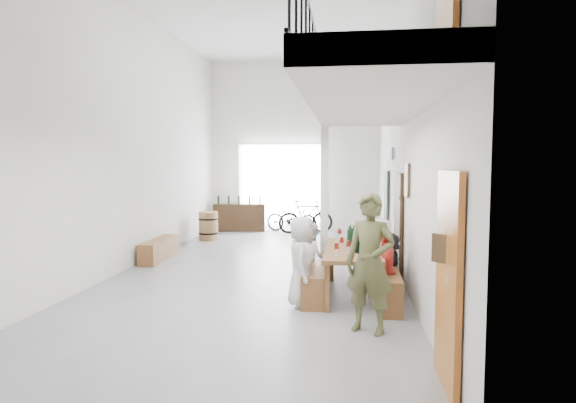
# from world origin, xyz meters

# --- Properties ---
(floor) EXTENTS (12.00, 12.00, 0.00)m
(floor) POSITION_xyz_m (0.00, 0.00, 0.00)
(floor) COLOR slate
(floor) RESTS_ON ground
(room_walls) EXTENTS (12.00, 12.00, 12.00)m
(room_walls) POSITION_xyz_m (0.00, 0.00, 3.55)
(room_walls) COLOR white
(room_walls) RESTS_ON ground
(gateway_portal) EXTENTS (2.80, 0.08, 2.80)m
(gateway_portal) POSITION_xyz_m (-0.40, 5.94, 1.40)
(gateway_portal) COLOR white
(gateway_portal) RESTS_ON ground
(right_wall_decor) EXTENTS (0.07, 8.28, 5.07)m
(right_wall_decor) POSITION_xyz_m (2.70, -1.87, 1.74)
(right_wall_decor) COLOR #AA5A19
(right_wall_decor) RESTS_ON ground
(balcony) EXTENTS (1.52, 5.62, 4.00)m
(balcony) POSITION_xyz_m (1.98, -3.13, 2.96)
(balcony) COLOR white
(balcony) RESTS_ON ground
(tasting_table) EXTENTS (0.90, 2.20, 0.79)m
(tasting_table) POSITION_xyz_m (1.83, -1.74, 0.71)
(tasting_table) COLOR brown
(tasting_table) RESTS_ON ground
(bench_inner) EXTENTS (0.44, 2.16, 0.49)m
(bench_inner) POSITION_xyz_m (1.19, -1.64, 0.25)
(bench_inner) COLOR brown
(bench_inner) RESTS_ON ground
(bench_wall) EXTENTS (0.33, 2.27, 0.52)m
(bench_wall) POSITION_xyz_m (2.39, -1.81, 0.26)
(bench_wall) COLOR brown
(bench_wall) RESTS_ON ground
(tableware) EXTENTS (0.53, 1.66, 0.35)m
(tableware) POSITION_xyz_m (1.78, -1.61, 0.93)
(tableware) COLOR black
(tableware) RESTS_ON tasting_table
(side_bench) EXTENTS (0.40, 1.66, 0.46)m
(side_bench) POSITION_xyz_m (-2.50, 0.77, 0.23)
(side_bench) COLOR brown
(side_bench) RESTS_ON ground
(oak_barrel) EXTENTS (0.55, 0.55, 0.82)m
(oak_barrel) POSITION_xyz_m (-2.20, 3.65, 0.41)
(oak_barrel) COLOR brown
(oak_barrel) RESTS_ON ground
(serving_counter) EXTENTS (1.71, 0.71, 0.87)m
(serving_counter) POSITION_xyz_m (-1.75, 5.65, 0.44)
(serving_counter) COLOR #332110
(serving_counter) RESTS_ON ground
(counter_bottles) EXTENTS (1.41, 0.21, 0.28)m
(counter_bottles) POSITION_xyz_m (-1.75, 5.64, 1.01)
(counter_bottles) COLOR black
(counter_bottles) RESTS_ON serving_counter
(guest_left_a) EXTENTS (0.45, 0.68, 1.38)m
(guest_left_a) POSITION_xyz_m (1.06, -2.42, 0.69)
(guest_left_a) COLOR silver
(guest_left_a) RESTS_ON ground
(guest_left_b) EXTENTS (0.36, 0.45, 1.08)m
(guest_left_b) POSITION_xyz_m (1.06, -1.98, 0.54)
(guest_left_b) COLOR teal
(guest_left_b) RESTS_ON ground
(guest_left_c) EXTENTS (0.60, 0.68, 1.15)m
(guest_left_c) POSITION_xyz_m (1.13, -1.35, 0.58)
(guest_left_c) COLOR silver
(guest_left_c) RESTS_ON ground
(guest_left_d) EXTENTS (0.61, 0.77, 1.05)m
(guest_left_d) POSITION_xyz_m (1.04, -0.80, 0.52)
(guest_left_d) COLOR teal
(guest_left_d) RESTS_ON ground
(guest_right_a) EXTENTS (0.41, 0.73, 1.17)m
(guest_right_a) POSITION_xyz_m (2.33, -2.30, 0.59)
(guest_right_a) COLOR red
(guest_right_a) RESTS_ON ground
(guest_right_b) EXTENTS (0.48, 1.01, 1.05)m
(guest_right_b) POSITION_xyz_m (2.44, -1.71, 0.52)
(guest_right_b) COLOR black
(guest_right_b) RESTS_ON ground
(guest_right_c) EXTENTS (0.53, 0.67, 1.21)m
(guest_right_c) POSITION_xyz_m (2.36, -1.08, 0.60)
(guest_right_c) COLOR silver
(guest_right_c) RESTS_ON ground
(host_standing) EXTENTS (0.78, 0.66, 1.80)m
(host_standing) POSITION_xyz_m (2.03, -3.45, 0.90)
(host_standing) COLOR #4B4C2A
(host_standing) RESTS_ON ground
(potted_plant) EXTENTS (0.50, 0.47, 0.44)m
(potted_plant) POSITION_xyz_m (2.45, 0.65, 0.22)
(potted_plant) COLOR #174612
(potted_plant) RESTS_ON ground
(bicycle_near) EXTENTS (1.83, 1.08, 0.91)m
(bicycle_near) POSITION_xyz_m (-0.03, 5.60, 0.45)
(bicycle_near) COLOR black
(bicycle_near) RESTS_ON ground
(bicycle_far) EXTENTS (1.81, 0.98, 1.05)m
(bicycle_far) POSITION_xyz_m (0.45, 5.34, 0.52)
(bicycle_far) COLOR black
(bicycle_far) RESTS_ON ground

